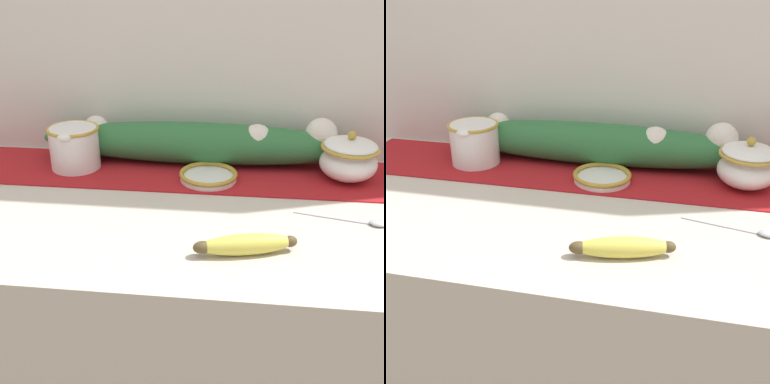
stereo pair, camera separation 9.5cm
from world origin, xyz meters
The scene contains 9 objects.
countertop centered at (0.00, 0.00, 0.44)m, with size 1.32×0.60×0.87m, color beige.
back_wall centered at (0.00, 0.32, 1.20)m, with size 2.12×0.04×2.40m, color silver.
table_runner centered at (0.00, 0.18, 0.87)m, with size 1.22×0.23×0.00m, color #A8191E.
cream_pitcher centered at (-0.30, 0.18, 0.93)m, with size 0.12×0.14×0.11m.
sugar_bowl centered at (0.35, 0.18, 0.93)m, with size 0.13×0.13×0.12m.
small_dish centered at (0.03, 0.14, 0.88)m, with size 0.14×0.14×0.02m.
banana centered at (0.12, -0.17, 0.89)m, with size 0.19×0.08×0.04m.
spoon centered at (0.36, -0.03, 0.88)m, with size 0.18×0.05×0.01m.
poinsettia_garland centered at (0.01, 0.24, 0.93)m, with size 0.80×0.11×0.12m.
Camera 2 is at (0.21, -0.87, 1.34)m, focal length 45.00 mm.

